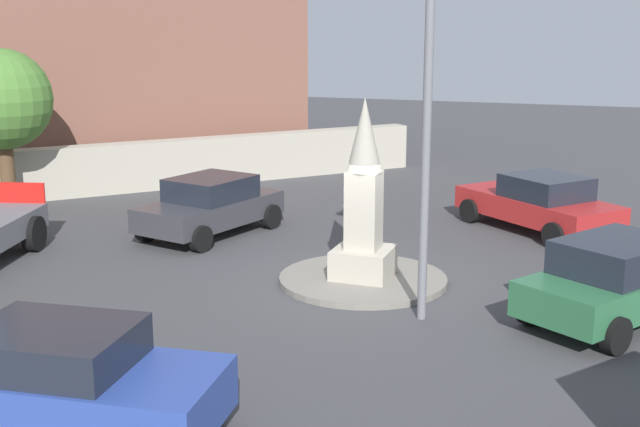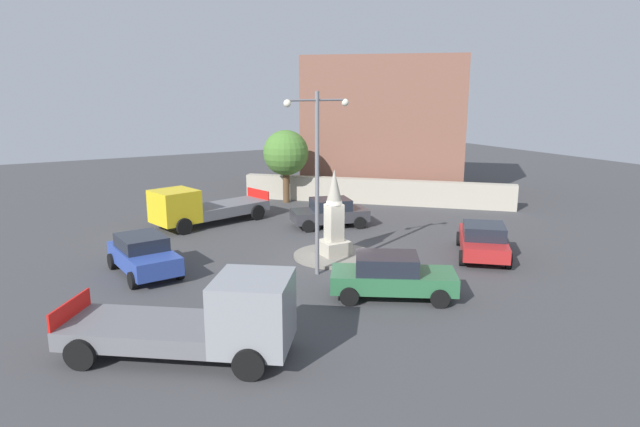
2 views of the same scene
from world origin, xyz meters
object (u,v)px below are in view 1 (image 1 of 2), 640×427
(car_red_approaching, at_px, (539,203))
(corner_building, at_px, (132,40))
(monument, at_px, (364,204))
(car_green_waiting, at_px, (622,279))
(streetlamp, at_px, (428,81))
(car_blue_parked_right, at_px, (65,382))
(tree_near_wall, at_px, (1,100))
(car_dark_grey_far_side, at_px, (210,205))

(car_red_approaching, xyz_separation_m, corner_building, (-5.89, -15.46, 3.83))
(monument, xyz_separation_m, car_green_waiting, (0.60, 5.01, -0.87))
(streetlamp, relative_size, car_red_approaching, 1.56)
(car_blue_parked_right, xyz_separation_m, tree_near_wall, (-10.82, -9.84, 2.32))
(monument, xyz_separation_m, car_red_approaching, (-5.68, 3.00, -0.91))
(monument, bearing_deg, streetlamp, 43.72)
(car_red_approaching, bearing_deg, car_dark_grey_far_side, -67.80)
(monument, distance_m, car_red_approaching, 6.49)
(car_green_waiting, relative_size, car_red_approaching, 1.01)
(streetlamp, distance_m, corner_building, 19.34)
(car_blue_parked_right, bearing_deg, car_red_approaching, 160.60)
(car_dark_grey_far_side, bearing_deg, monument, 62.20)
(monument, bearing_deg, tree_near_wall, -105.48)
(car_dark_grey_far_side, xyz_separation_m, corner_building, (-9.06, -7.69, 3.81))
(car_blue_parked_right, bearing_deg, monument, 167.55)
(corner_building, bearing_deg, car_green_waiting, 55.12)
(tree_near_wall, bearing_deg, streetlamp, 69.62)
(car_dark_grey_far_side, relative_size, tree_near_wall, 0.92)
(streetlamp, bearing_deg, monument, -136.28)
(car_red_approaching, bearing_deg, car_blue_parked_right, -19.40)
(streetlamp, xyz_separation_m, car_red_approaching, (-7.37, 1.39, -3.54))
(corner_building, bearing_deg, car_dark_grey_far_side, 40.33)
(streetlamp, height_order, car_dark_grey_far_side, streetlamp)
(monument, relative_size, tree_near_wall, 0.81)
(monument, xyz_separation_m, streetlamp, (1.69, 1.62, 2.63))
(car_green_waiting, relative_size, car_dark_grey_far_side, 1.07)
(car_dark_grey_far_side, bearing_deg, tree_near_wall, -95.74)
(streetlamp, bearing_deg, car_dark_grey_far_side, -123.36)
(monument, distance_m, car_green_waiting, 5.12)
(car_red_approaching, distance_m, corner_building, 16.98)
(car_green_waiting, xyz_separation_m, tree_near_wall, (-3.79, -16.53, 2.33))
(car_red_approaching, bearing_deg, monument, -27.85)
(car_blue_parked_right, height_order, corner_building, corner_building)
(streetlamp, bearing_deg, car_red_approaching, 169.35)
(car_green_waiting, distance_m, car_blue_parked_right, 9.70)
(monument, xyz_separation_m, car_blue_parked_right, (7.63, -1.68, -0.86))
(corner_building, bearing_deg, tree_near_wall, 6.34)
(car_green_waiting, distance_m, car_dark_grey_far_side, 10.26)
(car_dark_grey_far_side, bearing_deg, corner_building, -139.67)
(streetlamp, xyz_separation_m, car_green_waiting, (-1.09, 3.39, -3.49))
(car_blue_parked_right, bearing_deg, car_dark_grey_far_side, -163.10)
(car_dark_grey_far_side, bearing_deg, streetlamp, 56.64)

